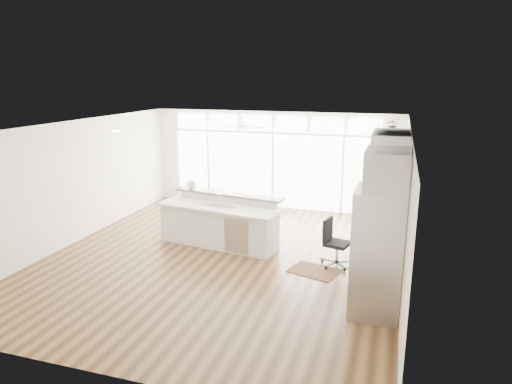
% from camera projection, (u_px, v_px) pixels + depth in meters
% --- Properties ---
extents(floor, '(7.00, 8.00, 0.02)m').
position_uv_depth(floor, '(222.00, 258.00, 9.41)').
color(floor, '#402813').
rests_on(floor, ground).
extents(ceiling, '(7.00, 8.00, 0.02)m').
position_uv_depth(ceiling, '(220.00, 126.00, 8.74)').
color(ceiling, white).
rests_on(ceiling, wall_back).
extents(wall_back, '(7.00, 0.04, 2.70)m').
position_uv_depth(wall_back, '(274.00, 160.00, 12.78)').
color(wall_back, white).
rests_on(wall_back, floor).
extents(wall_front, '(7.00, 0.04, 2.70)m').
position_uv_depth(wall_front, '(96.00, 276.00, 5.37)').
color(wall_front, white).
rests_on(wall_front, floor).
extents(wall_left, '(0.04, 8.00, 2.70)m').
position_uv_depth(wall_left, '(74.00, 182.00, 10.08)').
color(wall_left, white).
rests_on(wall_left, floor).
extents(wall_right, '(0.04, 8.00, 2.70)m').
position_uv_depth(wall_right, '(405.00, 209.00, 8.06)').
color(wall_right, white).
rests_on(wall_right, floor).
extents(glass_wall, '(5.80, 0.06, 2.08)m').
position_uv_depth(glass_wall, '(273.00, 171.00, 12.79)').
color(glass_wall, white).
rests_on(glass_wall, wall_back).
extents(transom_row, '(5.90, 0.06, 0.40)m').
position_uv_depth(transom_row, '(273.00, 123.00, 12.47)').
color(transom_row, white).
rests_on(transom_row, wall_back).
extents(desk_window, '(0.04, 0.85, 0.85)m').
position_uv_depth(desk_window, '(404.00, 194.00, 8.30)').
color(desk_window, white).
rests_on(desk_window, wall_right).
extents(ceiling_fan, '(1.16, 1.16, 0.32)m').
position_uv_depth(ceiling_fan, '(243.00, 123.00, 11.53)').
color(ceiling_fan, white).
rests_on(ceiling_fan, ceiling).
extents(recessed_lights, '(3.40, 3.00, 0.02)m').
position_uv_depth(recessed_lights, '(223.00, 126.00, 8.93)').
color(recessed_lights, white).
rests_on(recessed_lights, ceiling).
extents(oven_cabinet, '(0.64, 1.20, 2.50)m').
position_uv_depth(oven_cabinet, '(388.00, 190.00, 9.85)').
color(oven_cabinet, silver).
rests_on(oven_cabinet, floor).
extents(desk_nook, '(0.72, 1.30, 0.76)m').
position_uv_depth(desk_nook, '(381.00, 252.00, 8.69)').
color(desk_nook, silver).
rests_on(desk_nook, floor).
extents(upper_cabinets, '(0.64, 1.30, 0.64)m').
position_uv_depth(upper_cabinets, '(390.00, 150.00, 8.19)').
color(upper_cabinets, silver).
rests_on(upper_cabinets, wall_right).
extents(refrigerator, '(0.76, 0.90, 2.00)m').
position_uv_depth(refrigerator, '(377.00, 252.00, 7.01)').
color(refrigerator, '#A9A9AD').
rests_on(refrigerator, floor).
extents(fridge_cabinet, '(0.64, 0.90, 0.60)m').
position_uv_depth(fridge_cabinet, '(387.00, 170.00, 6.68)').
color(fridge_cabinet, silver).
rests_on(fridge_cabinet, wall_right).
extents(framed_photos, '(0.06, 0.22, 0.80)m').
position_uv_depth(framed_photos, '(403.00, 194.00, 8.92)').
color(framed_photos, black).
rests_on(framed_photos, wall_right).
extents(kitchen_island, '(2.86, 1.43, 1.09)m').
position_uv_depth(kitchen_island, '(219.00, 222.00, 9.97)').
color(kitchen_island, silver).
rests_on(kitchen_island, floor).
extents(rug, '(1.05, 0.88, 0.01)m').
position_uv_depth(rug, '(314.00, 271.00, 8.74)').
color(rug, '#351D11').
rests_on(rug, floor).
extents(office_chair, '(0.58, 0.55, 0.93)m').
position_uv_depth(office_chair, '(337.00, 243.00, 8.90)').
color(office_chair, black).
rests_on(office_chair, floor).
extents(fishbowl, '(0.27, 0.27, 0.22)m').
position_uv_depth(fishbowl, '(191.00, 184.00, 10.56)').
color(fishbowl, silver).
rests_on(fishbowl, kitchen_island).
extents(monitor, '(0.13, 0.46, 0.38)m').
position_uv_depth(monitor, '(378.00, 223.00, 8.57)').
color(monitor, black).
rests_on(monitor, desk_nook).
extents(keyboard, '(0.15, 0.30, 0.01)m').
position_uv_depth(keyboard, '(368.00, 231.00, 8.67)').
color(keyboard, silver).
rests_on(keyboard, desk_nook).
extents(potted_plant, '(0.26, 0.29, 0.23)m').
position_uv_depth(potted_plant, '(393.00, 126.00, 9.51)').
color(potted_plant, '#3A622A').
rests_on(potted_plant, oven_cabinet).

